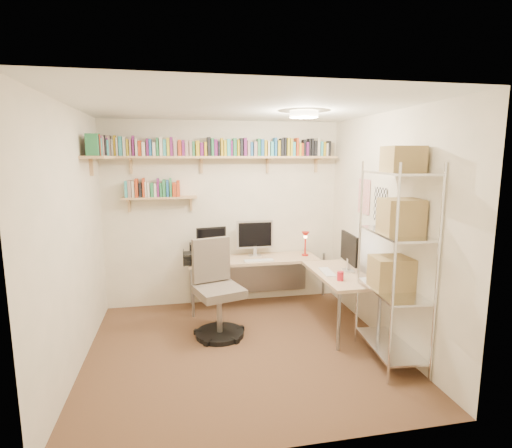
{
  "coord_description": "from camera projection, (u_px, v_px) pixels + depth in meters",
  "views": [
    {
      "loc": [
        -0.62,
        -3.92,
        2.02
      ],
      "look_at": [
        0.26,
        0.55,
        1.26
      ],
      "focal_mm": 28.0,
      "sensor_mm": 36.0,
      "label": 1
    }
  ],
  "objects": [
    {
      "name": "ground",
      "position": [
        242.0,
        349.0,
        4.25
      ],
      "size": [
        3.2,
        3.2,
        0.0
      ],
      "primitive_type": "plane",
      "color": "#4F3722",
      "rests_on": "ground"
    },
    {
      "name": "wire_rack",
      "position": [
        397.0,
        235.0,
        3.81
      ],
      "size": [
        0.49,
        0.89,
        2.12
      ],
      "rotation": [
        0.0,
        0.0,
        -0.09
      ],
      "color": "silver",
      "rests_on": "ground"
    },
    {
      "name": "wall_shelves",
      "position": [
        192.0,
        156.0,
        5.08
      ],
      "size": [
        3.12,
        1.09,
        0.8
      ],
      "color": "tan",
      "rests_on": "ground"
    },
    {
      "name": "office_chair",
      "position": [
        217.0,
        295.0,
        4.55
      ],
      "size": [
        0.61,
        0.62,
        1.1
      ],
      "rotation": [
        0.0,
        0.0,
        0.3
      ],
      "color": "black",
      "rests_on": "ground"
    },
    {
      "name": "room_shell",
      "position": [
        242.0,
        205.0,
        3.99
      ],
      "size": [
        3.24,
        3.04,
        2.52
      ],
      "color": "#F4E4C6",
      "rests_on": "ground"
    },
    {
      "name": "corner_desk",
      "position": [
        266.0,
        263.0,
        5.18
      ],
      "size": [
        2.08,
        1.76,
        1.17
      ],
      "color": "tan",
      "rests_on": "ground"
    }
  ]
}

